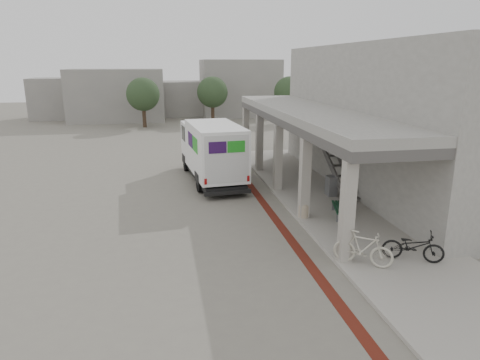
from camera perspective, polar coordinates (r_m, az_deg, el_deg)
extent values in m
plane|color=slate|center=(16.57, 2.03, -6.31)|extent=(120.00, 120.00, 0.00)
cube|color=#561B11|center=(18.61, 3.72, -3.85)|extent=(0.35, 40.00, 0.01)
cube|color=#9B968B|center=(17.80, 14.76, -5.07)|extent=(4.40, 28.00, 0.12)
cube|color=gray|center=(22.43, 18.36, 7.88)|extent=(4.30, 17.00, 7.00)
cube|color=#4E4B49|center=(20.90, 9.20, 7.96)|extent=(3.40, 16.90, 0.35)
cube|color=gray|center=(20.86, 9.24, 8.91)|extent=(3.40, 16.90, 0.35)
cube|color=gray|center=(49.37, -16.08, 10.83)|extent=(10.00, 6.00, 5.50)
cube|color=gray|center=(53.25, -7.98, 10.75)|extent=(8.00, 6.00, 4.00)
cube|color=gray|center=(51.96, -0.02, 12.16)|extent=(9.00, 6.00, 6.50)
cube|color=gray|center=(53.25, -22.27, 10.05)|extent=(7.00, 5.00, 4.50)
cylinder|color=#38281C|center=(43.35, -12.66, 8.45)|extent=(0.36, 0.36, 2.40)
sphere|color=#263D23|center=(43.17, -12.81, 11.08)|extent=(3.20, 3.20, 3.20)
cylinder|color=#38281C|center=(45.62, -3.65, 9.11)|extent=(0.36, 0.36, 2.40)
sphere|color=#263D23|center=(45.45, -3.70, 11.62)|extent=(3.20, 3.20, 3.20)
cylinder|color=#38281C|center=(46.28, 6.51, 9.13)|extent=(0.36, 0.36, 2.40)
sphere|color=#263D23|center=(46.11, 6.58, 11.60)|extent=(3.20, 3.20, 3.20)
cube|color=black|center=(22.99, -3.72, 0.88)|extent=(2.61, 6.89, 0.29)
cube|color=white|center=(21.84, -3.32, 4.12)|extent=(2.74, 5.19, 2.50)
cube|color=white|center=(25.07, -4.94, 5.21)|extent=(2.46, 2.03, 2.21)
cube|color=white|center=(26.19, -5.31, 3.82)|extent=(2.16, 0.76, 0.77)
cube|color=black|center=(25.73, -5.29, 6.66)|extent=(2.15, 0.65, 1.01)
cube|color=black|center=(19.75, -1.65, -1.67)|extent=(2.23, 0.44, 0.17)
cube|color=#30104B|center=(22.20, -6.65, 5.37)|extent=(0.14, 1.34, 0.72)
cube|color=green|center=(20.80, -6.02, 4.72)|extent=(0.14, 1.34, 0.72)
cube|color=#30104B|center=(19.21, -3.01, 4.34)|extent=(0.82, 0.10, 0.53)
cube|color=green|center=(19.41, -0.50, 4.47)|extent=(0.82, 0.10, 0.53)
cylinder|color=black|center=(25.21, -7.15, 2.19)|extent=(0.34, 0.89, 0.87)
cylinder|color=black|center=(25.57, -2.66, 2.48)|extent=(0.34, 0.89, 0.87)
cylinder|color=black|center=(20.97, -5.35, -0.44)|extent=(0.34, 0.89, 0.87)
cylinder|color=black|center=(21.40, -0.02, -0.05)|extent=(0.34, 0.89, 0.87)
cube|color=slate|center=(17.15, 13.30, -4.92)|extent=(0.36, 0.16, 0.35)
cube|color=slate|center=(18.44, 12.69, -3.44)|extent=(0.36, 0.16, 0.35)
cube|color=#123822|center=(17.71, 12.61, -3.55)|extent=(0.53, 1.63, 0.04)
cube|color=#123822|center=(17.73, 13.02, -3.56)|extent=(0.53, 1.63, 0.04)
cube|color=#123822|center=(17.75, 13.44, -3.56)|extent=(0.53, 1.63, 0.04)
cylinder|color=tan|center=(17.41, 8.49, -4.23)|extent=(0.42, 0.42, 0.42)
sphere|color=tan|center=(17.35, 8.52, -3.57)|extent=(0.42, 0.42, 0.42)
cylinder|color=tan|center=(18.75, 14.05, -3.15)|extent=(0.38, 0.38, 0.38)
sphere|color=tan|center=(18.70, 14.09, -2.59)|extent=(0.38, 0.38, 0.38)
cube|color=gray|center=(20.39, 12.07, -0.75)|extent=(0.42, 0.56, 0.92)
imported|color=black|center=(14.50, 22.08, -8.17)|extent=(1.94, 1.40, 0.97)
imported|color=beige|center=(13.69, 16.09, -8.74)|extent=(1.77, 1.47, 1.09)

